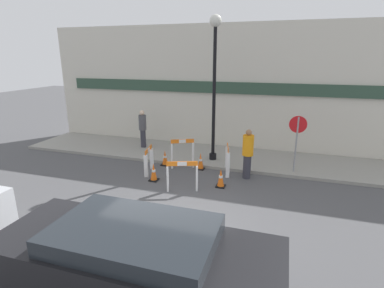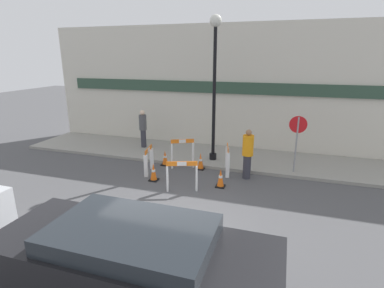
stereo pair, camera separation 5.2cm
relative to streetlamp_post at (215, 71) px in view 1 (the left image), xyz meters
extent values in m
plane|color=#4C4C4F|center=(0.40, -5.33, -3.61)|extent=(60.00, 60.00, 0.00)
cube|color=gray|center=(0.40, 0.58, -3.55)|extent=(18.00, 2.82, 0.12)
cube|color=beige|center=(0.40, 2.06, -0.86)|extent=(18.00, 0.12, 5.50)
cube|color=#2D4738|center=(0.40, 1.95, -0.81)|extent=(16.20, 0.10, 0.50)
cylinder|color=black|center=(0.00, 0.00, -3.38)|extent=(0.29, 0.29, 0.24)
cylinder|color=black|center=(0.00, 0.00, -0.96)|extent=(0.13, 0.13, 5.07)
sphere|color=silver|center=(0.00, 0.00, 1.75)|extent=(0.44, 0.44, 0.44)
cylinder|color=gray|center=(3.11, -0.43, -2.49)|extent=(0.06, 0.06, 2.02)
cylinder|color=red|center=(3.11, -0.43, -1.75)|extent=(0.60, 0.03, 0.60)
cube|color=white|center=(0.89, -1.44, -3.15)|extent=(0.14, 0.09, 0.93)
cube|color=white|center=(0.72, -0.74, -3.15)|extent=(0.14, 0.09, 0.93)
cube|color=orange|center=(0.80, -1.09, -2.61)|extent=(0.21, 0.77, 0.15)
cube|color=white|center=(0.80, -1.09, -2.61)|extent=(0.08, 0.24, 0.14)
cube|color=white|center=(-0.59, -0.80, -3.12)|extent=(0.11, 0.14, 0.99)
cube|color=white|center=(-1.32, -1.16, -3.12)|extent=(0.11, 0.14, 0.99)
cube|color=orange|center=(-0.96, -0.98, -2.55)|extent=(0.80, 0.41, 0.15)
cube|color=white|center=(-0.96, -0.98, -2.55)|extent=(0.25, 0.14, 0.14)
cube|color=white|center=(-2.03, -1.45, -3.20)|extent=(0.14, 0.08, 0.82)
cube|color=white|center=(-1.88, -2.26, -3.20)|extent=(0.14, 0.08, 0.82)
cube|color=orange|center=(-1.95, -1.86, -2.72)|extent=(0.19, 0.88, 0.15)
cube|color=white|center=(-1.95, -1.86, -2.72)|extent=(0.08, 0.27, 0.14)
cube|color=white|center=(-0.72, -3.10, -3.19)|extent=(0.10, 0.14, 0.85)
cube|color=white|center=(0.15, -2.79, -3.19)|extent=(0.10, 0.14, 0.85)
cube|color=orange|center=(-0.28, -2.94, -2.69)|extent=(0.93, 0.36, 0.15)
cube|color=white|center=(-0.28, -2.94, -2.69)|extent=(0.29, 0.13, 0.14)
cube|color=black|center=(-0.25, -0.93, -3.59)|extent=(0.30, 0.30, 0.04)
cone|color=orange|center=(-0.25, -0.93, -3.27)|extent=(0.22, 0.22, 0.61)
cylinder|color=white|center=(-0.25, -0.93, -3.24)|extent=(0.13, 0.13, 0.08)
cube|color=black|center=(-1.70, -0.93, -3.59)|extent=(0.30, 0.30, 0.04)
cone|color=orange|center=(-1.70, -0.93, -3.29)|extent=(0.22, 0.22, 0.56)
cylinder|color=white|center=(-1.70, -0.93, -3.26)|extent=(0.13, 0.13, 0.08)
cube|color=black|center=(-1.49, -2.46, -3.59)|extent=(0.30, 0.30, 0.04)
cone|color=orange|center=(-1.49, -2.46, -3.28)|extent=(0.23, 0.22, 0.59)
cylinder|color=white|center=(-1.49, -2.46, -3.25)|extent=(0.13, 0.13, 0.08)
cube|color=black|center=(0.82, -2.28, -3.59)|extent=(0.30, 0.30, 0.04)
cone|color=orange|center=(0.82, -2.28, -3.28)|extent=(0.23, 0.22, 0.59)
cylinder|color=white|center=(0.82, -2.28, -3.25)|extent=(0.13, 0.13, 0.08)
cylinder|color=#33333D|center=(1.54, -1.28, -3.19)|extent=(0.30, 0.30, 0.85)
cylinder|color=orange|center=(1.54, -1.28, -2.41)|extent=(0.42, 0.42, 0.71)
sphere|color=#8E6647|center=(1.54, -1.28, -1.95)|extent=(0.23, 0.23, 0.20)
cylinder|color=#33333D|center=(-3.44, 0.69, -3.09)|extent=(0.33, 0.33, 0.81)
cylinder|color=#4C4C51|center=(-3.44, 0.69, -2.35)|extent=(0.45, 0.45, 0.68)
sphere|color=beige|center=(-3.44, 0.69, -1.90)|extent=(0.29, 0.29, 0.22)
cube|color=black|center=(0.67, -7.79, -2.72)|extent=(4.39, 1.66, 1.18)
cube|color=#1E2328|center=(0.67, -7.79, -2.13)|extent=(2.42, 1.53, 0.53)
cylinder|color=black|center=(2.03, -6.96, -3.31)|extent=(0.60, 0.18, 0.60)
cylinder|color=black|center=(-0.69, -6.96, -3.31)|extent=(0.60, 0.18, 0.60)
camera|label=1|loc=(2.64, -11.21, 0.54)|focal=28.00mm
camera|label=2|loc=(2.69, -11.20, 0.54)|focal=28.00mm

